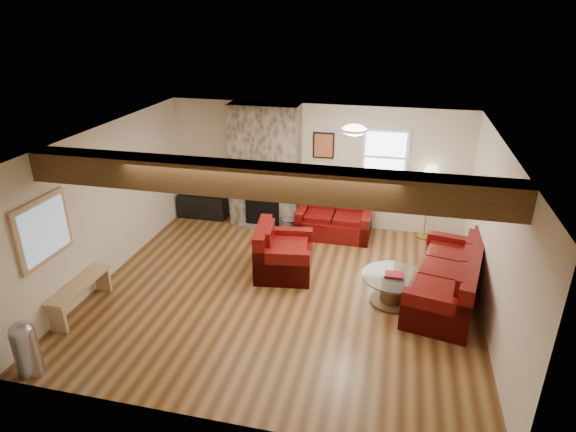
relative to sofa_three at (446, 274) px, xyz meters
name	(u,v)px	position (x,y,z in m)	size (l,w,h in m)	color
room	(284,220)	(-2.48, -0.37, 0.82)	(8.00, 8.00, 8.00)	#543116
oak_beam	(259,180)	(-2.48, -1.62, 1.88)	(6.00, 0.36, 0.38)	#372210
chimney_breast	(265,168)	(-3.48, 2.12, 0.79)	(1.40, 0.67, 2.50)	#3D372F
back_window	(385,157)	(-1.13, 2.34, 1.12)	(0.90, 0.08, 1.10)	white
hatch_window	(43,230)	(-5.44, -1.87, 1.02)	(0.08, 1.00, 0.90)	tan
ceiling_dome	(354,132)	(-1.58, 0.53, 2.01)	(0.40, 0.40, 0.18)	silver
artwork_back	(324,145)	(-2.33, 2.34, 1.27)	(0.42, 0.06, 0.52)	black
artwork_right	(495,199)	(0.48, -0.07, 1.32)	(0.06, 0.55, 0.42)	black
sofa_three	(446,274)	(0.00, 0.00, 0.00)	(2.21, 0.93, 0.86)	#46050A
loveseat	(334,218)	(-2.00, 1.86, -0.05)	(1.43, 0.82, 0.76)	#46050A
armchair_red	(284,250)	(-2.62, 0.23, 0.00)	(1.05, 0.92, 0.85)	#46050A
coffee_table	(392,289)	(-0.79, -0.31, -0.19)	(0.98, 0.98, 0.51)	#4D3218
tv_cabinet	(203,205)	(-4.89, 2.16, -0.17)	(1.02, 0.41, 0.51)	black
television	(202,185)	(-4.89, 2.16, 0.31)	(0.79, 0.10, 0.46)	black
floor_lamp	(431,177)	(-0.24, 2.18, 0.84)	(0.38, 0.38, 1.48)	tan
pine_bench	(82,297)	(-5.31, -1.56, -0.20)	(0.28, 1.20, 0.45)	tan
pedal_bin	(26,348)	(-5.12, -2.92, -0.05)	(0.30, 0.30, 0.75)	#9C9DA1
coal_bucket	(290,225)	(-2.88, 1.76, -0.25)	(0.37, 0.37, 0.35)	slate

